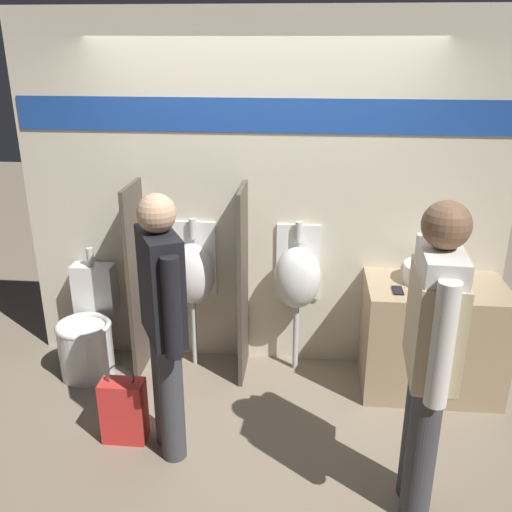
% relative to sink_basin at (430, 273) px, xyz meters
% --- Properties ---
extents(ground_plane, '(16.00, 16.00, 0.00)m').
position_rel_sink_basin_xyz_m(ground_plane, '(-1.24, -0.32, -0.90)').
color(ground_plane, gray).
extents(display_wall, '(3.68, 0.07, 2.70)m').
position_rel_sink_basin_xyz_m(display_wall, '(-1.24, 0.28, 0.46)').
color(display_wall, beige).
rests_on(display_wall, ground_plane).
extents(sink_counter, '(0.99, 0.62, 0.84)m').
position_rel_sink_basin_xyz_m(sink_counter, '(0.05, -0.06, -0.49)').
color(sink_counter, tan).
rests_on(sink_counter, ground_plane).
extents(sink_basin, '(0.38, 0.38, 0.27)m').
position_rel_sink_basin_xyz_m(sink_basin, '(0.00, 0.00, 0.00)').
color(sink_basin, white).
rests_on(sink_basin, sink_counter).
extents(cell_phone, '(0.07, 0.14, 0.01)m').
position_rel_sink_basin_xyz_m(cell_phone, '(-0.25, -0.19, -0.06)').
color(cell_phone, black).
rests_on(cell_phone, sink_counter).
extents(divider_near_counter, '(0.03, 0.46, 1.50)m').
position_rel_sink_basin_xyz_m(divider_near_counter, '(-2.17, 0.02, -0.15)').
color(divider_near_counter, '#4C4238').
rests_on(divider_near_counter, ground_plane).
extents(divider_mid, '(0.03, 0.46, 1.50)m').
position_rel_sink_basin_xyz_m(divider_mid, '(-1.36, 0.02, -0.15)').
color(divider_mid, '#4C4238').
rests_on(divider_mid, ground_plane).
extents(urinal_near_counter, '(0.36, 0.29, 1.20)m').
position_rel_sink_basin_xyz_m(urinal_near_counter, '(-1.76, 0.11, -0.12)').
color(urinal_near_counter, silver).
rests_on(urinal_near_counter, ground_plane).
extents(urinal_far, '(0.36, 0.29, 1.20)m').
position_rel_sink_basin_xyz_m(urinal_far, '(-0.95, 0.11, -0.12)').
color(urinal_far, silver).
rests_on(urinal_far, ground_plane).
extents(toilet, '(0.43, 0.59, 0.96)m').
position_rel_sink_basin_xyz_m(toilet, '(-2.58, -0.08, -0.59)').
color(toilet, white).
rests_on(toilet, ground_plane).
extents(person_in_vest, '(0.25, 0.62, 1.79)m').
position_rel_sink_basin_xyz_m(person_in_vest, '(-0.24, -1.27, 0.13)').
color(person_in_vest, '#3D3D42').
rests_on(person_in_vest, ground_plane).
extents(person_with_lanyard, '(0.37, 0.54, 1.69)m').
position_rel_sink_basin_xyz_m(person_with_lanyard, '(-1.72, -0.93, 0.03)').
color(person_with_lanyard, '#3D3D42').
rests_on(person_with_lanyard, ground_plane).
extents(shopping_bag, '(0.28, 0.16, 0.57)m').
position_rel_sink_basin_xyz_m(shopping_bag, '(-2.04, -0.88, -0.68)').
color(shopping_bag, red).
rests_on(shopping_bag, ground_plane).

